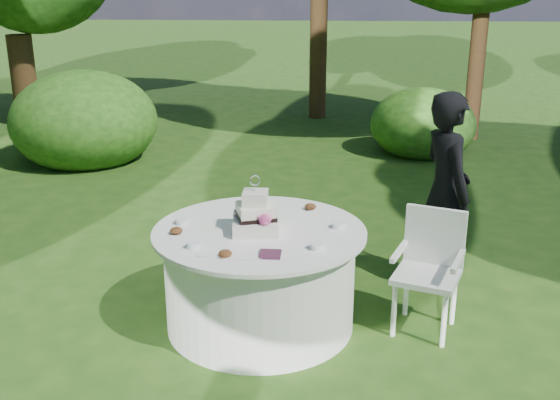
% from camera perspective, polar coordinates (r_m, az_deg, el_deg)
% --- Properties ---
extents(ground, '(80.00, 80.00, 0.00)m').
position_cam_1_polar(ground, '(5.09, -1.71, -10.70)').
color(ground, '#193A10').
rests_on(ground, ground).
extents(napkins, '(0.14, 0.14, 0.02)m').
position_cam_1_polar(napkins, '(4.32, -0.86, -4.74)').
color(napkins, '#4A1F37').
rests_on(napkins, table).
extents(feather_plume, '(0.48, 0.07, 0.01)m').
position_cam_1_polar(feather_plume, '(4.30, -4.23, -4.93)').
color(feather_plume, white).
rests_on(feather_plume, table).
extents(guest, '(0.56, 0.70, 1.67)m').
position_cam_1_polar(guest, '(5.57, 14.22, 0.71)').
color(guest, black).
rests_on(guest, ground).
extents(table, '(1.56, 1.56, 0.77)m').
position_cam_1_polar(table, '(4.91, -1.76, -6.74)').
color(table, silver).
rests_on(table, ground).
extents(cake, '(0.36, 0.36, 0.43)m').
position_cam_1_polar(cake, '(4.68, -2.13, -1.46)').
color(cake, silver).
rests_on(cake, table).
extents(chair, '(0.57, 0.57, 0.90)m').
position_cam_1_polar(chair, '(4.96, 12.92, -5.27)').
color(chair, silver).
rests_on(chair, ground).
extents(votives, '(1.26, 0.56, 0.04)m').
position_cam_1_polar(votives, '(4.62, -1.96, -2.97)').
color(votives, white).
rests_on(votives, table).
extents(petal_cups, '(1.03, 1.07, 0.05)m').
position_cam_1_polar(petal_cups, '(4.71, -3.49, -2.51)').
color(petal_cups, '#562D16').
rests_on(petal_cups, table).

